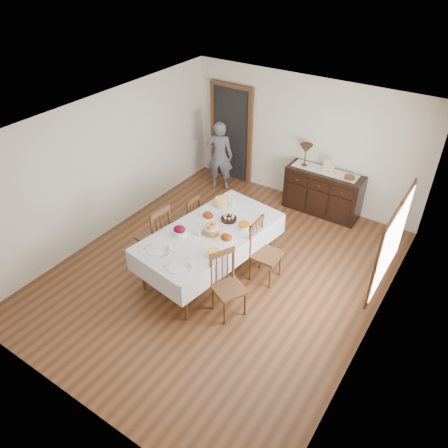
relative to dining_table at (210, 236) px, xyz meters
The scene contains 26 objects.
ground 0.76m from the dining_table, 20.79° to the left, with size 6.00×6.00×0.00m, color brown.
room_shell 1.02m from the dining_table, 87.61° to the left, with size 5.02×6.02×2.65m.
dining_table is the anchor object (origin of this frame).
chair_left_near 0.99m from the dining_table, 163.12° to the right, with size 0.50×0.50×1.12m.
chair_left_far 1.00m from the dining_table, 149.44° to the left, with size 0.41×0.41×0.97m.
chair_right_near 0.96m from the dining_table, 39.44° to the right, with size 0.58×0.58×1.05m.
chair_right_far 0.90m from the dining_table, 25.11° to the left, with size 0.46×0.46×1.08m.
sideboard 2.91m from the dining_table, 73.80° to the left, with size 1.52×0.55×0.91m.
person 2.88m from the dining_table, 120.90° to the left, with size 0.51×0.33×1.64m, color #565563.
bread_basket 0.18m from the dining_table, 26.86° to the right, with size 0.27×0.27×0.18m.
egg_basket 0.46m from the dining_table, 79.76° to the left, with size 0.27×0.27×0.10m.
ham_platter_a 0.42m from the dining_table, 129.17° to the left, with size 0.27×0.27×0.11m.
ham_platter_b 0.36m from the dining_table, ahead, with size 0.31×0.31×0.11m.
beet_bowl 0.51m from the dining_table, 135.81° to the right, with size 0.23×0.23×0.16m.
carrot_bowl 0.57m from the dining_table, 42.08° to the left, with size 0.21×0.21×0.09m.
pineapple_bowl 0.82m from the dining_table, 111.30° to the left, with size 0.26×0.26×0.14m.
casserole_dish 0.61m from the dining_table, 49.03° to the right, with size 0.26×0.26×0.08m.
butter_dish 0.24m from the dining_table, 129.72° to the right, with size 0.15×0.11×0.07m.
setting_left 0.89m from the dining_table, 112.47° to the right, with size 0.44×0.31×0.10m.
setting_right 0.98m from the dining_table, 80.19° to the right, with size 0.44×0.31×0.10m.
glass_far_a 0.84m from the dining_table, 95.99° to the left, with size 0.07×0.07×0.10m.
glass_far_b 0.95m from the dining_table, 57.39° to the left, with size 0.06×0.06×0.09m.
runner 2.93m from the dining_table, 74.59° to the left, with size 1.30×0.35×0.01m.
table_lamp 2.86m from the dining_table, 83.00° to the left, with size 0.26×0.26×0.46m.
picture_frame 2.88m from the dining_table, 72.42° to the left, with size 0.22×0.08×0.28m.
deco_bowl 3.06m from the dining_table, 65.07° to the left, with size 0.20×0.20×0.06m.
Camera 1 is at (3.16, -4.66, 4.93)m, focal length 35.00 mm.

